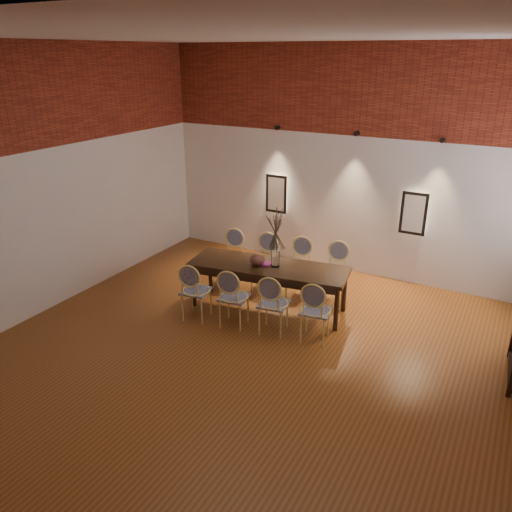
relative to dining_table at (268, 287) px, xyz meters
The scene contains 24 objects.
floor 1.52m from the dining_table, 73.66° to the right, with size 7.00×7.00×0.02m, color brown.
ceiling 3.92m from the dining_table, 73.66° to the right, with size 7.00×7.00×0.02m, color silver.
wall_back 2.72m from the dining_table, 79.09° to the left, with size 7.00×0.10×4.00m, color silver.
wall_left 3.80m from the dining_table, 155.83° to the right, with size 0.10×7.00×4.00m, color silver.
brick_band_back 3.57m from the dining_table, 78.73° to the left, with size 7.00×0.02×1.50m, color maroon.
brick_band_left 4.43m from the dining_table, 155.34° to the right, with size 0.02×7.00×1.50m, color maroon.
niche_left 2.41m from the dining_table, 113.48° to the left, with size 0.36×0.06×0.66m, color #FFEAC6.
niche_right 2.82m from the dining_table, 50.01° to the left, with size 0.36×0.06×0.66m, color #FFEAC6.
spot_fixture_left 3.09m from the dining_table, 113.79° to the left, with size 0.08×0.08×0.10m, color black.
spot_fixture_mid 3.03m from the dining_table, 73.06° to the left, with size 0.08×0.08×0.10m, color black.
spot_fixture_right 3.58m from the dining_table, 44.99° to the left, with size 0.08×0.08×0.10m, color black.
dining_table is the anchor object (origin of this frame).
chair_near_a 1.15m from the dining_table, 134.88° to the right, with size 0.44×0.44×0.94m, color #E1CE6F, non-canonical shape.
chair_near_b 0.75m from the dining_table, 105.55° to the right, with size 0.44×0.44×0.94m, color #E1CE6F, non-canonical shape.
chair_near_c 0.75m from the dining_table, 56.46° to the right, with size 0.44×0.44×0.94m, color #E1CE6F, non-canonical shape.
chair_near_d 1.15m from the dining_table, 27.13° to the right, with size 0.44×0.44×0.94m, color #E1CE6F, non-canonical shape.
chair_far_a 1.15m from the dining_table, 152.87° to the left, with size 0.44×0.44×0.94m, color #E1CE6F, non-canonical shape.
chair_far_b 0.75m from the dining_table, 123.54° to the left, with size 0.44×0.44×0.94m, color #E1CE6F, non-canonical shape.
chair_far_c 0.75m from the dining_table, 74.45° to the left, with size 0.44×0.44×0.94m, color #E1CE6F, non-canonical shape.
chair_far_d 1.15m from the dining_table, 45.12° to the left, with size 0.44×0.44×0.94m, color #E1CE6F, non-canonical shape.
vase 0.54m from the dining_table, ahead, with size 0.14×0.14×0.30m, color silver.
dried_branches 0.98m from the dining_table, ahead, with size 0.50×0.50×0.70m, color #453C28, non-canonical shape.
bowl 0.50m from the dining_table, 154.39° to the right, with size 0.24×0.24×0.18m, color brown.
book 0.40m from the dining_table, behind, with size 0.26×0.18×0.03m, color #96277F.
Camera 1 is at (2.87, -4.93, 3.83)m, focal length 35.00 mm.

